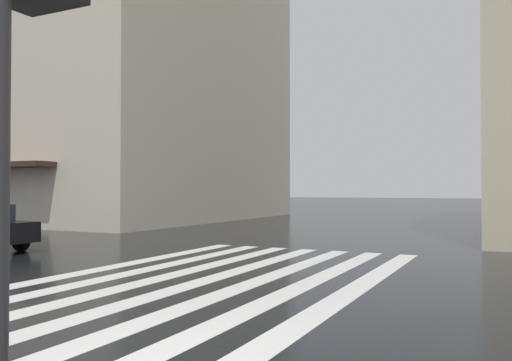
% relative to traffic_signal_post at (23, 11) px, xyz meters
% --- Properties ---
extents(ground_plane, '(220.00, 220.00, 0.00)m').
position_rel_traffic_signal_post_xyz_m(ground_plane, '(3.51, 1.88, -2.49)').
color(ground_plane, black).
extents(zebra_crossing, '(13.00, 6.50, 0.01)m').
position_rel_traffic_signal_post_xyz_m(zebra_crossing, '(7.51, 4.13, -2.49)').
color(zebra_crossing, silver).
rests_on(zebra_crossing, ground_plane).
extents(haussmann_block_mid, '(19.95, 24.45, 21.63)m').
position_rel_traffic_signal_post_xyz_m(haussmann_block_mid, '(25.38, 25.57, 8.10)').
color(haussmann_block_mid, beige).
rests_on(haussmann_block_mid, ground_plane).
extents(traffic_signal_post, '(0.44, 0.30, 3.24)m').
position_rel_traffic_signal_post_xyz_m(traffic_signal_post, '(0.00, 0.00, 0.00)').
color(traffic_signal_post, '#333338').
rests_on(traffic_signal_post, sidewalk_pavement).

